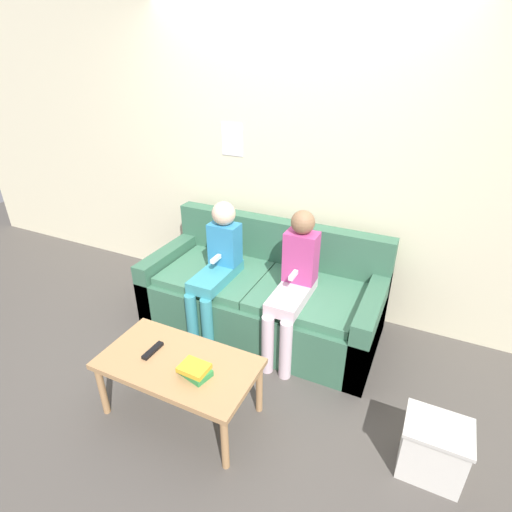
% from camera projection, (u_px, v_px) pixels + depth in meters
% --- Properties ---
extents(ground_plane, '(10.00, 10.00, 0.00)m').
position_uv_depth(ground_plane, '(233.00, 363.00, 3.06)').
color(ground_plane, '#4C4742').
extents(wall_back, '(8.00, 0.06, 2.60)m').
position_uv_depth(wall_back, '(290.00, 163.00, 3.33)').
color(wall_back, beige).
rests_on(wall_back, ground_plane).
extents(couch, '(1.93, 0.87, 0.86)m').
position_uv_depth(couch, '(263.00, 296.00, 3.37)').
color(couch, '#38664C').
rests_on(couch, ground_plane).
extents(coffee_table, '(0.98, 0.53, 0.43)m').
position_uv_depth(coffee_table, '(178.00, 367.00, 2.49)').
color(coffee_table, '#AD7F51').
rests_on(coffee_table, ground_plane).
extents(person_left, '(0.24, 0.59, 1.10)m').
position_uv_depth(person_left, '(217.00, 264.00, 3.17)').
color(person_left, teal).
rests_on(person_left, ground_plane).
extents(person_right, '(0.24, 0.59, 1.13)m').
position_uv_depth(person_right, '(294.00, 281.00, 2.92)').
color(person_right, silver).
rests_on(person_right, ground_plane).
extents(tv_remote, '(0.05, 0.17, 0.02)m').
position_uv_depth(tv_remote, '(153.00, 350.00, 2.54)').
color(tv_remote, black).
rests_on(tv_remote, coffee_table).
extents(book_stack, '(0.20, 0.16, 0.07)m').
position_uv_depth(book_stack, '(195.00, 370.00, 2.35)').
color(book_stack, '#2D8442').
rests_on(book_stack, coffee_table).
extents(storage_box, '(0.35, 0.27, 0.36)m').
position_uv_depth(storage_box, '(433.00, 449.00, 2.20)').
color(storage_box, silver).
rests_on(storage_box, ground_plane).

